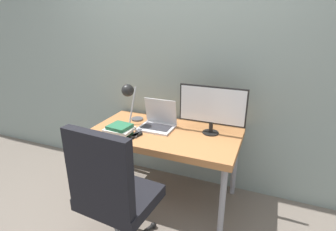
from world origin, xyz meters
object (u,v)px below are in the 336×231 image
at_px(laptop, 158,122).
at_px(office_chair, 112,190).
at_px(desk_lamp, 129,95).
at_px(book_stack, 119,130).
at_px(game_controller, 110,132).
at_px(monitor, 212,107).

bearing_deg(laptop, office_chair, -86.51).
bearing_deg(desk_lamp, office_chair, -68.39).
bearing_deg(office_chair, book_stack, 116.93).
height_order(office_chair, game_controller, office_chair).
height_order(monitor, office_chair, monitor).
xyz_separation_m(desk_lamp, office_chair, (0.34, -0.85, -0.41)).
xyz_separation_m(laptop, monitor, (0.50, 0.06, 0.20)).
height_order(laptop, book_stack, laptop).
relative_size(desk_lamp, book_stack, 1.68).
bearing_deg(laptop, monitor, 7.18).
bearing_deg(book_stack, game_controller, -167.68).
distance_m(monitor, office_chair, 1.10).
bearing_deg(monitor, laptop, -172.82).
xyz_separation_m(laptop, office_chair, (0.05, -0.88, -0.17)).
height_order(laptop, office_chair, office_chair).
distance_m(laptop, book_stack, 0.38).
bearing_deg(office_chair, laptop, 93.49).
bearing_deg(monitor, game_controller, -156.53).
xyz_separation_m(monitor, office_chair, (-0.45, -0.94, -0.36)).
distance_m(laptop, game_controller, 0.45).
height_order(desk_lamp, book_stack, desk_lamp).
distance_m(book_stack, game_controller, 0.09).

